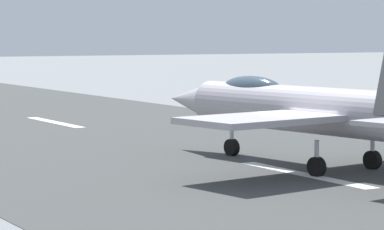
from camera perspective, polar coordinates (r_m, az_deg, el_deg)
ground_plane at (r=37.44m, az=6.41°, el=-3.51°), size 400.00×400.00×0.00m
runway_strip at (r=37.43m, az=6.43°, el=-3.49°), size 240.00×26.00×0.02m
fighter_jet at (r=38.96m, az=7.13°, el=0.40°), size 17.75×13.70×5.62m
marker_cone_mid at (r=52.31m, az=10.52°, el=-0.90°), size 0.44×0.44×0.55m
marker_cone_far at (r=66.63m, az=0.63°, el=0.39°), size 0.44×0.44×0.55m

